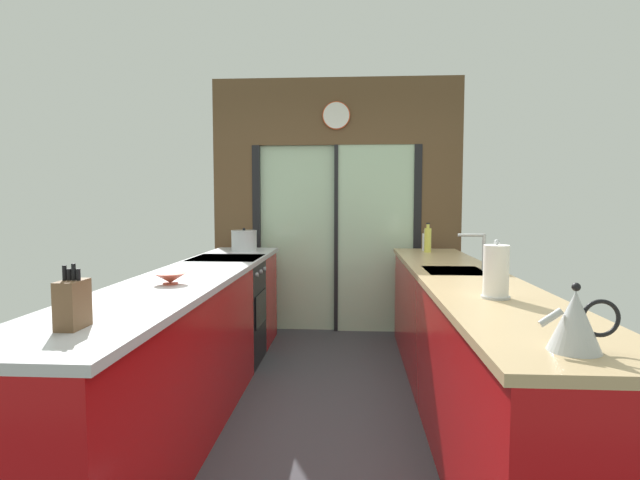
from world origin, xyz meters
name	(u,v)px	position (x,y,z in m)	size (l,w,h in m)	color
ground_plane	(328,393)	(0.00, 0.60, -0.01)	(5.04, 7.60, 0.02)	#38383D
back_wall_unit	(336,190)	(0.00, 2.40, 1.52)	(2.64, 0.12, 2.70)	brown
left_counter_run	(185,346)	(-0.91, 0.13, 0.47)	(0.62, 3.80, 0.92)	#AD0C0F
right_counter_run	(464,344)	(0.91, 0.30, 0.46)	(0.62, 3.80, 0.92)	#AD0C0F
sink_faucet	(479,246)	(1.06, 0.55, 1.09)	(0.19, 0.02, 0.26)	#B7BABC
oven_range	(228,311)	(-0.91, 1.25, 0.46)	(0.60, 0.60, 0.92)	black
mixing_bowl	(170,278)	(-0.89, -0.15, 0.96)	(0.19, 0.19, 0.07)	#BC4C38
knife_block	(73,304)	(-0.89, -1.18, 1.02)	(0.08, 0.14, 0.25)	brown
stock_pot	(244,240)	(-0.89, 1.87, 1.02)	(0.25, 0.25, 0.22)	#B7BABC
kettle	(576,321)	(0.89, -1.36, 1.02)	(0.26, 0.17, 0.22)	#B7BABC
soap_bottle_near	(428,239)	(0.89, 1.82, 1.04)	(0.07, 0.07, 0.28)	#D1CC4C
soap_bottle_far	(425,241)	(0.89, 1.98, 1.01)	(0.06, 0.06, 0.22)	silver
paper_towel_roll	(496,272)	(0.89, -0.46, 1.05)	(0.14, 0.14, 0.30)	#B7BABC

